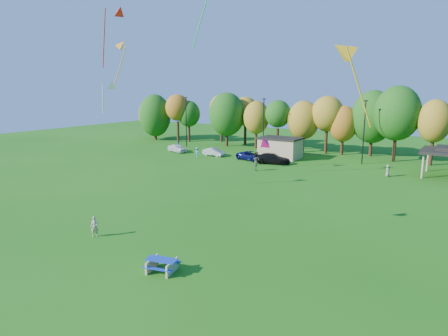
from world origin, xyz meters
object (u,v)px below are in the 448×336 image
Objects in this scene: kite_flyer at (95,227)px; car_c at (251,156)px; car_a at (177,148)px; car_d at (272,159)px; car_b at (214,152)px; picnic_table at (162,264)px.

car_c is at bearing 56.95° from kite_flyer.
kite_flyer reaches higher than car_a.
car_c is at bearing 62.26° from car_d.
car_a is 0.84× the size of car_c.
car_b is at bearing -72.17° from car_a.
picnic_table is 0.45× the size of car_c.
car_d is at bearing -89.05° from car_c.
car_b is (-20.45, 35.69, 0.16)m from picnic_table.
picnic_table is 8.16m from kite_flyer.
car_b reaches higher than picnic_table.
kite_flyer is 0.32× the size of car_c.
car_a is at bearing 71.70° from car_d.
picnic_table is at bearing 179.47° from car_d.
car_b is at bearing 106.10° from picnic_table.
picnic_table is 0.42× the size of car_d.
kite_flyer is (-7.99, 1.63, 0.31)m from picnic_table.
car_c is 0.93× the size of car_d.
car_c is (-13.51, 35.54, 0.20)m from picnic_table.
car_a is at bearing 103.01° from car_c.
car_d is at bearing 91.74° from picnic_table.
car_d is (-9.59, 34.73, 0.29)m from picnic_table.
car_b is 6.94m from car_c.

